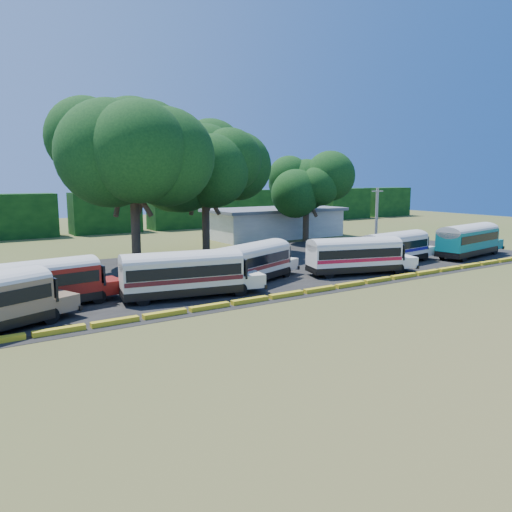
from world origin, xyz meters
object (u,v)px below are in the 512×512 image
bus_white_red (356,254)px  bus_teal (469,238)px  tree_west (133,147)px  bus_red (37,282)px  bus_cream_west (185,272)px

bus_white_red → bus_teal: bus_teal is taller
bus_white_red → tree_west: tree_west is taller
bus_red → bus_teal: size_ratio=0.91×
bus_white_red → bus_red: bearing=-169.3°
tree_west → bus_teal: bearing=-20.6°
bus_red → tree_west: bearing=37.2°
bus_red → bus_white_red: 24.94m
bus_teal → tree_west: tree_west is taller
bus_red → bus_white_red: bearing=-13.0°
bus_red → bus_cream_west: (9.02, -2.15, 0.04)m
bus_teal → tree_west: size_ratio=0.71×
bus_red → bus_teal: bearing=-10.2°
bus_white_red → bus_cream_west: bearing=-164.6°
bus_cream_west → bus_teal: bus_teal is taller
tree_west → bus_white_red: bearing=-39.2°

